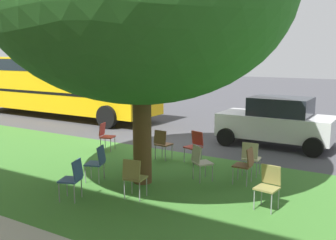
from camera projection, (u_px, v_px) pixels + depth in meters
name	position (u px, v px, depth m)	size (l,w,h in m)	color
ground	(163.00, 148.00, 12.75)	(80.00, 80.00, 0.00)	#424247
grass_verge	(97.00, 173.00, 10.06)	(48.00, 6.00, 0.01)	#3D752D
chair_0	(200.00, 160.00, 9.38)	(0.58, 0.58, 0.88)	#ADA393
chair_1	(251.00, 156.00, 9.74)	(0.46, 0.46, 0.88)	beige
chair_2	(195.00, 144.00, 11.03)	(0.50, 0.51, 0.88)	#B7332D
chair_3	(246.00, 163.00, 9.15)	(0.44, 0.43, 0.88)	brown
chair_4	(162.00, 142.00, 11.28)	(0.44, 0.45, 0.88)	brown
chair_5	(105.00, 134.00, 12.36)	(0.52, 0.52, 0.88)	#B7332D
chair_6	(73.00, 177.00, 8.12)	(0.54, 0.53, 0.88)	#335184
chair_7	(134.00, 175.00, 8.20)	(0.48, 0.48, 0.88)	olive
chair_8	(97.00, 161.00, 9.32)	(0.54, 0.53, 0.88)	#335184
chair_9	(269.00, 184.00, 7.68)	(0.46, 0.47, 0.88)	olive
parked_car	(277.00, 121.00, 12.89)	(3.70, 1.92, 1.65)	silver
school_bus	(60.00, 81.00, 18.88)	(10.40, 2.80, 2.88)	yellow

